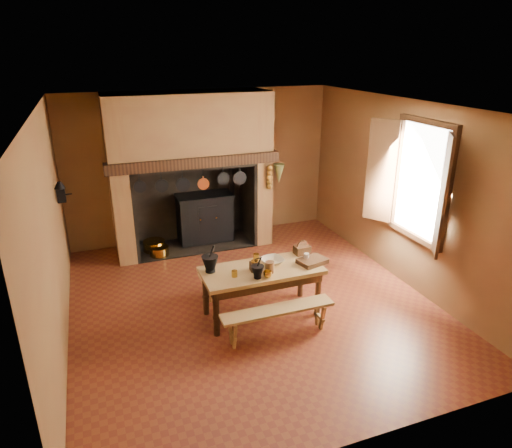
{
  "coord_description": "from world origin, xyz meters",
  "views": [
    {
      "loc": [
        -1.94,
        -5.49,
        3.49
      ],
      "look_at": [
        0.2,
        0.3,
        1.09
      ],
      "focal_mm": 32.0,
      "sensor_mm": 36.0,
      "label": 1
    }
  ],
  "objects_px": {
    "work_table": "(262,276)",
    "bench_front": "(278,316)",
    "wicker_basket": "(302,249)",
    "mixing_bowl": "(272,261)",
    "iron_range": "(205,217)",
    "coffee_grinder": "(255,266)"
  },
  "relations": [
    {
      "from": "wicker_basket",
      "to": "mixing_bowl",
      "type": "bearing_deg",
      "value": -167.42
    },
    {
      "from": "mixing_bowl",
      "to": "work_table",
      "type": "bearing_deg",
      "value": -153.43
    },
    {
      "from": "iron_range",
      "to": "coffee_grinder",
      "type": "xyz_separation_m",
      "value": [
        -0.03,
        -2.82,
        0.29
      ]
    },
    {
      "from": "iron_range",
      "to": "mixing_bowl",
      "type": "height_order",
      "value": "iron_range"
    },
    {
      "from": "work_table",
      "to": "coffee_grinder",
      "type": "bearing_deg",
      "value": -170.67
    },
    {
      "from": "iron_range",
      "to": "mixing_bowl",
      "type": "relative_size",
      "value": 5.15
    },
    {
      "from": "work_table",
      "to": "wicker_basket",
      "type": "bearing_deg",
      "value": 19.01
    },
    {
      "from": "iron_range",
      "to": "bench_front",
      "type": "height_order",
      "value": "iron_range"
    },
    {
      "from": "coffee_grinder",
      "to": "mixing_bowl",
      "type": "distance_m",
      "value": 0.32
    },
    {
      "from": "wicker_basket",
      "to": "work_table",
      "type": "bearing_deg",
      "value": -164.48
    },
    {
      "from": "work_table",
      "to": "bench_front",
      "type": "height_order",
      "value": "work_table"
    },
    {
      "from": "bench_front",
      "to": "work_table",
      "type": "bearing_deg",
      "value": 90.0
    },
    {
      "from": "mixing_bowl",
      "to": "wicker_basket",
      "type": "xyz_separation_m",
      "value": [
        0.52,
        0.15,
        0.03
      ]
    },
    {
      "from": "work_table",
      "to": "coffee_grinder",
      "type": "height_order",
      "value": "coffee_grinder"
    },
    {
      "from": "work_table",
      "to": "bench_front",
      "type": "xyz_separation_m",
      "value": [
        0.0,
        -0.57,
        -0.28
      ]
    },
    {
      "from": "bench_front",
      "to": "coffee_grinder",
      "type": "height_order",
      "value": "coffee_grinder"
    },
    {
      "from": "coffee_grinder",
      "to": "wicker_basket",
      "type": "xyz_separation_m",
      "value": [
        0.82,
        0.26,
        -0.0
      ]
    },
    {
      "from": "mixing_bowl",
      "to": "coffee_grinder",
      "type": "bearing_deg",
      "value": -159.28
    },
    {
      "from": "work_table",
      "to": "bench_front",
      "type": "relative_size",
      "value": 1.1
    },
    {
      "from": "bench_front",
      "to": "mixing_bowl",
      "type": "distance_m",
      "value": 0.81
    },
    {
      "from": "iron_range",
      "to": "wicker_basket",
      "type": "height_order",
      "value": "iron_range"
    },
    {
      "from": "iron_range",
      "to": "bench_front",
      "type": "relative_size",
      "value": 1.08
    }
  ]
}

